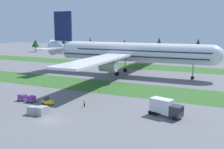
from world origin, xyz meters
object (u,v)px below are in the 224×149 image
at_px(catering_truck, 165,107).
at_px(taxiway_marker_2, 98,89).
at_px(uld_container_2, 33,110).
at_px(taxiway_marker_0, 43,85).
at_px(airliner, 127,52).
at_px(ground_crew_marshaller, 84,103).
at_px(cargo_dolly_lead, 31,98).
at_px(cargo_dolly_second, 22,97).
at_px(taxiway_marker_1, 100,91).
at_px(baggage_tug, 47,101).
at_px(uld_container_1, 40,111).
at_px(uld_container_0, 43,110).

bearing_deg(catering_truck, taxiway_marker_2, -107.52).
distance_m(uld_container_2, taxiway_marker_0, 27.41).
height_order(airliner, ground_crew_marshaller, airliner).
height_order(cargo_dolly_lead, catering_truck, catering_truck).
xyz_separation_m(cargo_dolly_second, taxiway_marker_1, (12.97, 16.61, -0.68)).
distance_m(airliner, cargo_dolly_lead, 46.75).
xyz_separation_m(ground_crew_marshaller, taxiway_marker_0, (-22.65, 13.35, -0.66)).
distance_m(airliner, cargo_dolly_second, 47.14).
height_order(baggage_tug, taxiway_marker_1, baggage_tug).
bearing_deg(airliner, taxiway_marker_0, -28.53).
height_order(uld_container_1, taxiway_marker_1, uld_container_1).
bearing_deg(baggage_tug, airliner, -179.89).
bearing_deg(catering_truck, uld_container_0, -53.61).
height_order(catering_truck, ground_crew_marshaller, catering_truck).
height_order(catering_truck, taxiway_marker_2, catering_truck).
bearing_deg(cargo_dolly_lead, ground_crew_marshaller, 100.63).
xyz_separation_m(baggage_tug, taxiway_marker_2, (3.67, 18.38, -0.52)).
height_order(airliner, cargo_dolly_second, airliner).
xyz_separation_m(baggage_tug, cargo_dolly_lead, (-5.02, 0.20, 0.10)).
xyz_separation_m(cargo_dolly_second, catering_truck, (35.13, 3.21, 1.03)).
bearing_deg(taxiway_marker_2, ground_crew_marshaller, -72.46).
xyz_separation_m(uld_container_1, uld_container_2, (-1.69, -0.23, -0.03)).
bearing_deg(cargo_dolly_second, baggage_tug, 90.00).
bearing_deg(taxiway_marker_0, cargo_dolly_lead, -60.06).
height_order(uld_container_0, taxiway_marker_0, uld_container_0).
height_order(baggage_tug, cargo_dolly_lead, baggage_tug).
relative_size(airliner, catering_truck, 11.44).
bearing_deg(ground_crew_marshaller, taxiway_marker_0, 62.57).
xyz_separation_m(airliner, uld_container_2, (0.04, -52.72, -7.84)).
distance_m(cargo_dolly_second, taxiway_marker_0, 16.40).
bearing_deg(ground_crew_marshaller, cargo_dolly_second, 99.63).
height_order(ground_crew_marshaller, uld_container_0, ground_crew_marshaller).
bearing_deg(baggage_tug, taxiway_marker_0, -136.04).
distance_m(cargo_dolly_lead, cargo_dolly_second, 2.90).
relative_size(cargo_dolly_lead, ground_crew_marshaller, 1.30).
bearing_deg(taxiway_marker_2, uld_container_0, -90.34).
bearing_deg(uld_container_1, airliner, 91.89).
bearing_deg(catering_truck, taxiway_marker_0, -91.62).
bearing_deg(catering_truck, taxiway_marker_1, -106.43).
xyz_separation_m(baggage_tug, catering_truck, (27.21, 3.52, 1.14)).
bearing_deg(taxiway_marker_2, airliner, 94.06).
bearing_deg(cargo_dolly_second, catering_truck, 97.48).
distance_m(uld_container_0, uld_container_2, 2.04).
bearing_deg(airliner, ground_crew_marshaller, 7.97).
distance_m(airliner, taxiway_marker_1, 30.27).
bearing_deg(uld_container_2, cargo_dolly_lead, 133.63).
relative_size(cargo_dolly_lead, uld_container_0, 1.13).
distance_m(baggage_tug, taxiway_marker_2, 18.75).
bearing_deg(catering_truck, cargo_dolly_second, -70.05).
bearing_deg(baggage_tug, catering_truck, 99.64).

